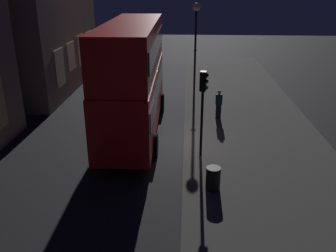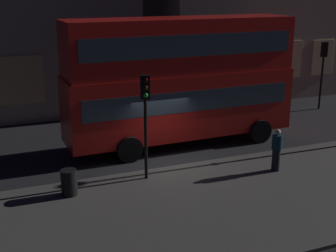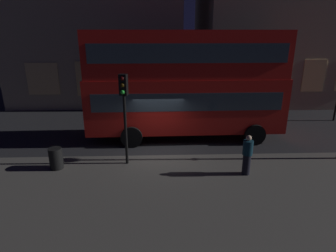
% 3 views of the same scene
% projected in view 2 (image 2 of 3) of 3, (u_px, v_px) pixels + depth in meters
% --- Properties ---
extents(ground_plane, '(80.00, 80.00, 0.00)m').
position_uv_depth(ground_plane, '(166.00, 163.00, 19.10)').
color(ground_plane, '#232326').
extents(sidewalk_slab, '(44.00, 7.12, 0.12)m').
position_uv_depth(sidewalk_slab, '(214.00, 204.00, 15.33)').
color(sidewalk_slab, '#4C4944').
rests_on(sidewalk_slab, ground).
extents(double_decker_bus, '(10.48, 2.91, 5.70)m').
position_uv_depth(double_decker_bus, '(180.00, 76.00, 20.43)').
color(double_decker_bus, red).
rests_on(double_decker_bus, ground).
extents(traffic_light_near_kerb, '(0.37, 0.39, 3.89)m').
position_uv_depth(traffic_light_near_kerb, '(145.00, 105.00, 16.45)').
color(traffic_light_near_kerb, black).
rests_on(traffic_light_near_kerb, sidewalk_slab).
extents(traffic_light_far_side, '(0.37, 0.39, 3.94)m').
position_uv_depth(traffic_light_far_side, '(323.00, 61.00, 26.73)').
color(traffic_light_far_side, black).
rests_on(traffic_light_far_side, ground).
extents(pedestrian, '(0.39, 0.39, 1.67)m').
position_uv_depth(pedestrian, '(277.00, 150.00, 17.76)').
color(pedestrian, black).
rests_on(pedestrian, sidewalk_slab).
extents(litter_bin, '(0.55, 0.55, 0.90)m').
position_uv_depth(litter_bin, '(69.00, 182.00, 15.76)').
color(litter_bin, black).
rests_on(litter_bin, sidewalk_slab).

